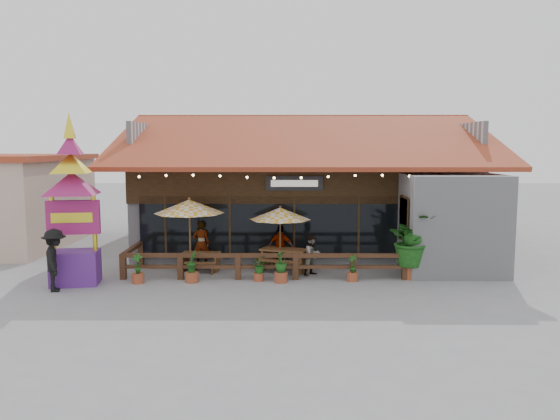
{
  "coord_description": "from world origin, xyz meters",
  "views": [
    {
      "loc": [
        -0.94,
        -19.06,
        4.6
      ],
      "look_at": [
        -1.05,
        1.5,
        2.2
      ],
      "focal_mm": 35.0,
      "sensor_mm": 36.0,
      "label": 1
    }
  ],
  "objects_px": {
    "picnic_table_right": "(285,256)",
    "thai_sign_tower": "(72,188)",
    "pedestrian": "(55,260)",
    "umbrella_left": "(189,207)",
    "umbrella_right": "(280,214)",
    "picnic_table_left": "(201,258)",
    "tropical_plant": "(411,241)"
  },
  "relations": [
    {
      "from": "umbrella_left",
      "to": "picnic_table_left",
      "type": "bearing_deg",
      "value": 9.24
    },
    {
      "from": "umbrella_left",
      "to": "tropical_plant",
      "type": "relative_size",
      "value": 1.26
    },
    {
      "from": "picnic_table_right",
      "to": "pedestrian",
      "type": "xyz_separation_m",
      "value": [
        -7.33,
        -2.89,
        0.44
      ]
    },
    {
      "from": "picnic_table_right",
      "to": "thai_sign_tower",
      "type": "distance_m",
      "value": 7.78
    },
    {
      "from": "thai_sign_tower",
      "to": "pedestrian",
      "type": "distance_m",
      "value": 2.43
    },
    {
      "from": "umbrella_right",
      "to": "umbrella_left",
      "type": "bearing_deg",
      "value": -176.88
    },
    {
      "from": "umbrella_left",
      "to": "tropical_plant",
      "type": "height_order",
      "value": "umbrella_left"
    },
    {
      "from": "umbrella_left",
      "to": "pedestrian",
      "type": "height_order",
      "value": "umbrella_left"
    },
    {
      "from": "umbrella_left",
      "to": "umbrella_right",
      "type": "relative_size",
      "value": 1.2
    },
    {
      "from": "umbrella_left",
      "to": "thai_sign_tower",
      "type": "bearing_deg",
      "value": -150.99
    },
    {
      "from": "picnic_table_left",
      "to": "pedestrian",
      "type": "bearing_deg",
      "value": -145.33
    },
    {
      "from": "thai_sign_tower",
      "to": "pedestrian",
      "type": "xyz_separation_m",
      "value": [
        -0.31,
        -0.89,
        -2.24
      ]
    },
    {
      "from": "picnic_table_left",
      "to": "umbrella_right",
      "type": "bearing_deg",
      "value": 2.33
    },
    {
      "from": "picnic_table_right",
      "to": "tropical_plant",
      "type": "bearing_deg",
      "value": -14.81
    },
    {
      "from": "picnic_table_left",
      "to": "tropical_plant",
      "type": "height_order",
      "value": "tropical_plant"
    },
    {
      "from": "picnic_table_left",
      "to": "tropical_plant",
      "type": "relative_size",
      "value": 0.67
    },
    {
      "from": "umbrella_left",
      "to": "picnic_table_right",
      "type": "height_order",
      "value": "umbrella_left"
    },
    {
      "from": "thai_sign_tower",
      "to": "tropical_plant",
      "type": "bearing_deg",
      "value": 4.14
    },
    {
      "from": "umbrella_right",
      "to": "pedestrian",
      "type": "xyz_separation_m",
      "value": [
        -7.17,
        -3.03,
        -1.11
      ]
    },
    {
      "from": "pedestrian",
      "to": "thai_sign_tower",
      "type": "bearing_deg",
      "value": -38.39
    },
    {
      "from": "picnic_table_right",
      "to": "tropical_plant",
      "type": "distance_m",
      "value": 4.62
    },
    {
      "from": "umbrella_left",
      "to": "tropical_plant",
      "type": "bearing_deg",
      "value": -8.12
    },
    {
      "from": "picnic_table_left",
      "to": "tropical_plant",
      "type": "distance_m",
      "value": 7.67
    },
    {
      "from": "umbrella_left",
      "to": "pedestrian",
      "type": "relative_size",
      "value": 1.44
    },
    {
      "from": "umbrella_right",
      "to": "pedestrian",
      "type": "relative_size",
      "value": 1.21
    },
    {
      "from": "umbrella_left",
      "to": "pedestrian",
      "type": "bearing_deg",
      "value": -143.37
    },
    {
      "from": "umbrella_right",
      "to": "pedestrian",
      "type": "distance_m",
      "value": 7.86
    },
    {
      "from": "umbrella_right",
      "to": "tropical_plant",
      "type": "bearing_deg",
      "value": -15.99
    },
    {
      "from": "picnic_table_right",
      "to": "tropical_plant",
      "type": "xyz_separation_m",
      "value": [
        4.4,
        -1.16,
        0.76
      ]
    },
    {
      "from": "umbrella_right",
      "to": "picnic_table_left",
      "type": "relative_size",
      "value": 1.56
    },
    {
      "from": "picnic_table_right",
      "to": "pedestrian",
      "type": "distance_m",
      "value": 7.89
    },
    {
      "from": "umbrella_left",
      "to": "thai_sign_tower",
      "type": "relative_size",
      "value": 0.47
    }
  ]
}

